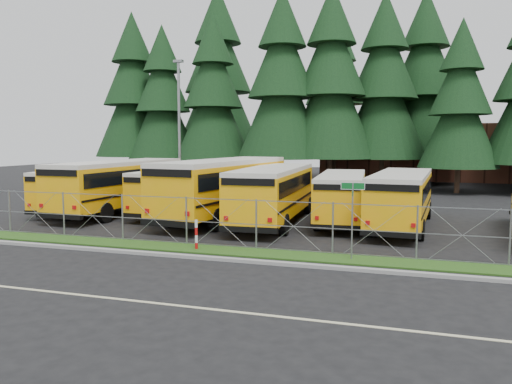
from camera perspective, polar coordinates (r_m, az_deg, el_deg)
ground at (r=20.43m, az=3.57°, el=-6.19°), size 120.00×120.00×0.00m
curb at (r=17.50m, az=1.10°, el=-8.04°), size 50.00×0.25×0.12m
grass_verge at (r=18.81m, az=2.31°, el=-7.14°), size 50.00×1.40×0.06m
road_lane_line at (r=13.07m, az=-5.12°, el=-13.19°), size 50.00×0.12×0.01m
chainlink_fence at (r=19.29m, az=2.87°, el=-3.88°), size 44.00×0.10×2.00m
brick_building at (r=59.42m, az=18.69°, el=4.38°), size 22.00×10.00×6.00m
bus_0 at (r=32.29m, az=-18.80°, el=0.29°), size 3.66×10.06×2.58m
bus_1 at (r=30.43m, az=-14.93°, el=0.56°), size 3.35×11.91×3.09m
bus_2 at (r=29.60m, az=-8.22°, el=0.11°), size 2.56×10.07×2.63m
bus_3 at (r=27.19m, az=-3.29°, el=0.31°), size 4.45×12.70×3.26m
bus_4 at (r=25.76m, az=2.18°, el=-0.37°), size 3.11×11.24×2.92m
bus_5 at (r=26.49m, az=9.82°, el=-0.66°), size 3.07×9.94×2.57m
bus_6 at (r=25.44m, az=16.34°, el=-0.90°), size 3.20×10.58×2.74m
street_sign at (r=17.98m, az=10.97°, el=-1.37°), size 0.84×0.55×2.81m
striped_bollard at (r=19.67m, az=-6.84°, el=-4.91°), size 0.11×0.11×1.20m
light_standard at (r=37.72m, az=-8.76°, el=7.71°), size 0.70×0.35×10.14m
conifer_0 at (r=55.09m, az=-13.84°, el=10.48°), size 7.97×7.97×17.63m
conifer_1 at (r=52.09m, az=-10.58°, el=9.82°), size 7.15×7.15×15.82m
conifer_2 at (r=49.23m, az=-4.92°, el=10.49°), size 7.43×7.43×16.43m
conifer_3 at (r=46.07m, az=2.99°, el=11.74°), size 8.10×8.10×17.91m
conifer_4 at (r=46.18m, az=8.56°, el=11.81°), size 8.20×8.20×18.14m
conifer_5 at (r=48.02m, az=14.38°, el=11.21°), size 8.01×8.01×17.72m
conifer_6 at (r=43.84m, az=22.30°, el=9.04°), size 6.33×6.33×13.99m
conifer_10 at (r=56.57m, az=-4.34°, el=12.27°), size 9.54×9.54×21.11m
conifer_11 at (r=54.67m, az=9.00°, el=10.74°), size 8.09×8.09×17.89m
conifer_12 at (r=51.73m, az=18.63°, el=11.22°), size 8.44×8.44×18.66m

